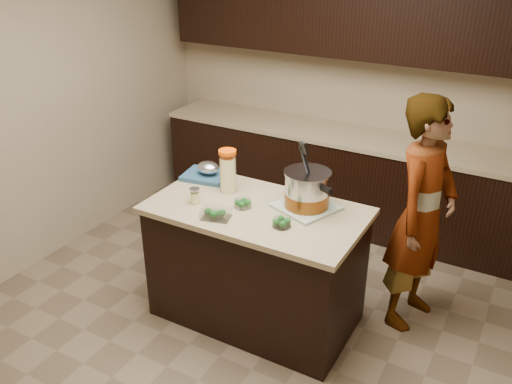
{
  "coord_description": "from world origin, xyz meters",
  "views": [
    {
      "loc": [
        1.58,
        -2.81,
        2.59
      ],
      "look_at": [
        0.0,
        0.0,
        1.02
      ],
      "focal_mm": 38.0,
      "sensor_mm": 36.0,
      "label": 1
    }
  ],
  "objects_px": {
    "island": "(256,264)",
    "stock_pot": "(307,191)",
    "lemonade_pitcher": "(228,172)",
    "person": "(422,215)"
  },
  "relations": [
    {
      "from": "stock_pot",
      "to": "person",
      "type": "height_order",
      "value": "person"
    },
    {
      "from": "island",
      "to": "stock_pot",
      "type": "xyz_separation_m",
      "value": [
        0.29,
        0.17,
        0.57
      ]
    },
    {
      "from": "stock_pot",
      "to": "island",
      "type": "bearing_deg",
      "value": -126.12
    },
    {
      "from": "stock_pot",
      "to": "person",
      "type": "relative_size",
      "value": 0.27
    },
    {
      "from": "lemonade_pitcher",
      "to": "stock_pot",
      "type": "bearing_deg",
      "value": 2.54
    },
    {
      "from": "island",
      "to": "stock_pot",
      "type": "height_order",
      "value": "stock_pot"
    },
    {
      "from": "stock_pot",
      "to": "lemonade_pitcher",
      "type": "bearing_deg",
      "value": -152.92
    },
    {
      "from": "island",
      "to": "stock_pot",
      "type": "distance_m",
      "value": 0.66
    },
    {
      "from": "island",
      "to": "stock_pot",
      "type": "bearing_deg",
      "value": 29.34
    },
    {
      "from": "person",
      "to": "lemonade_pitcher",
      "type": "bearing_deg",
      "value": 119.9
    }
  ]
}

